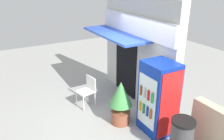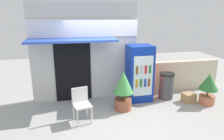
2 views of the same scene
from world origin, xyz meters
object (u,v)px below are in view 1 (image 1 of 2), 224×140
drink_cooler (158,98)px  plastic_chair (88,89)px  trash_bin (181,138)px  potted_plant_near_shop (121,100)px

drink_cooler → plastic_chair: drink_cooler is taller
plastic_chair → trash_bin: size_ratio=1.02×
plastic_chair → potted_plant_near_shop: bearing=16.8°
potted_plant_near_shop → plastic_chair: bearing=-163.2°
potted_plant_near_shop → trash_bin: size_ratio=1.35×
plastic_chair → trash_bin: plastic_chair is taller
potted_plant_near_shop → trash_bin: 1.67m
plastic_chair → drink_cooler: bearing=26.8°
potted_plant_near_shop → trash_bin: (1.59, 0.49, -0.22)m
plastic_chair → potted_plant_near_shop: 1.27m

